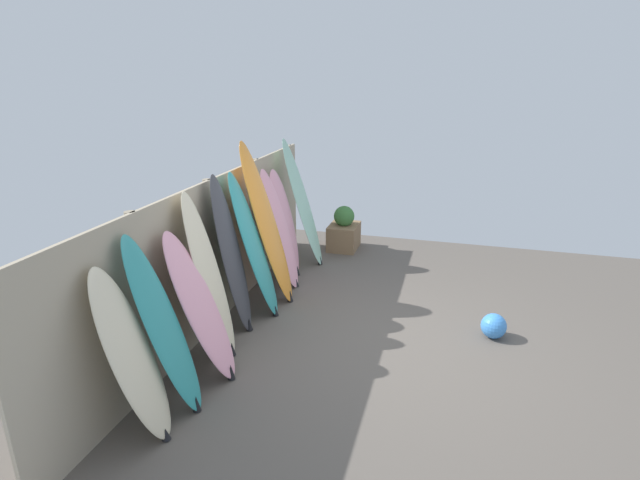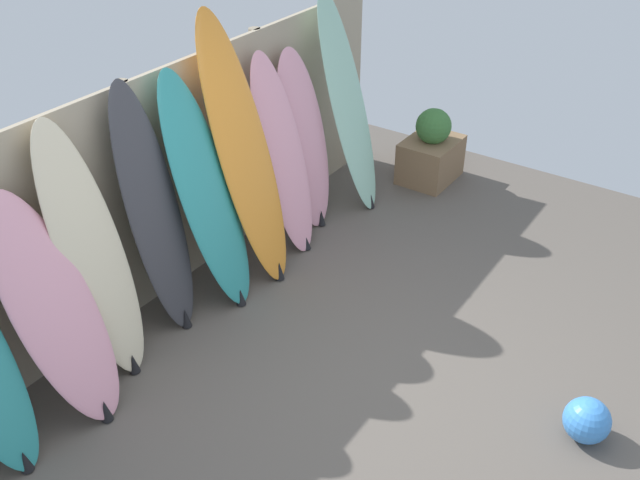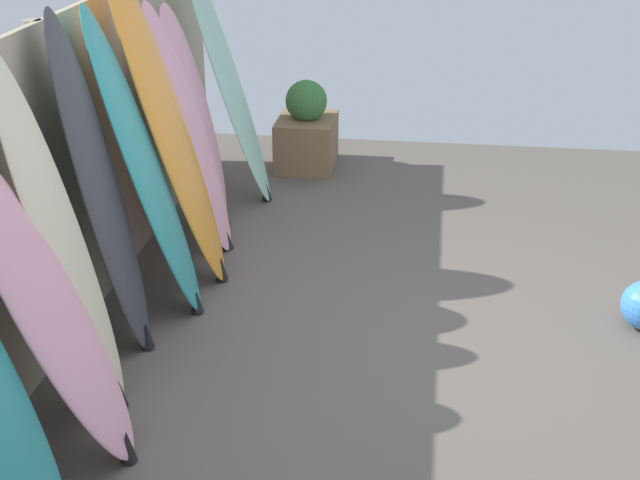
% 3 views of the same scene
% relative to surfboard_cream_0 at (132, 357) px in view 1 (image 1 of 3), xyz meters
% --- Properties ---
extents(ground, '(7.68, 7.68, 0.00)m').
position_rel_surfboard_cream_0_xyz_m(ground, '(2.11, -1.67, -0.78)').
color(ground, '#5B544C').
extents(fence_back, '(6.08, 0.11, 1.80)m').
position_rel_surfboard_cream_0_xyz_m(fence_back, '(2.11, 0.33, 0.12)').
color(fence_back, tan).
rests_on(fence_back, ground).
extents(surfboard_cream_0, '(0.60, 0.61, 1.56)m').
position_rel_surfboard_cream_0_xyz_m(surfboard_cream_0, '(0.00, 0.00, 0.00)').
color(surfboard_cream_0, beige).
rests_on(surfboard_cream_0, ground).
extents(surfboard_teal_1, '(0.49, 0.64, 1.69)m').
position_rel_surfboard_cream_0_xyz_m(surfboard_teal_1, '(0.41, -0.04, 0.06)').
color(surfboard_teal_1, teal).
rests_on(surfboard_teal_1, ground).
extents(surfboard_pink_2, '(0.61, 0.72, 1.56)m').
position_rel_surfboard_cream_0_xyz_m(surfboard_pink_2, '(0.96, -0.10, -0.00)').
color(surfboard_pink_2, pink).
rests_on(surfboard_pink_2, ground).
extents(surfboard_cream_3, '(0.55, 0.54, 1.85)m').
position_rel_surfboard_cream_0_xyz_m(surfboard_cream_3, '(1.37, 0.01, 0.14)').
color(surfboard_cream_3, beige).
rests_on(surfboard_cream_3, ground).
extents(surfboard_charcoal_4, '(0.46, 0.43, 1.91)m').
position_rel_surfboard_cream_0_xyz_m(surfboard_charcoal_4, '(1.94, 0.02, 0.17)').
color(surfboard_charcoal_4, '#38383D').
rests_on(surfboard_charcoal_4, ground).
extents(surfboard_teal_5, '(0.62, 0.67, 1.86)m').
position_rel_surfboard_cream_0_xyz_m(surfboard_teal_5, '(2.39, -0.07, 0.15)').
color(surfboard_teal_5, teal).
rests_on(surfboard_teal_5, ground).
extents(surfboard_orange_6, '(0.54, 0.72, 2.17)m').
position_rel_surfboard_cream_0_xyz_m(surfboard_orange_6, '(2.83, -0.07, 0.30)').
color(surfboard_orange_6, orange).
rests_on(surfboard_orange_6, ground).
extents(surfboard_pink_7, '(0.53, 0.61, 1.71)m').
position_rel_surfboard_cream_0_xyz_m(surfboard_pink_7, '(3.33, -0.07, 0.07)').
color(surfboard_pink_7, pink).
rests_on(surfboard_pink_7, ground).
extents(surfboard_pink_8, '(0.58, 0.50, 1.63)m').
position_rel_surfboard_cream_0_xyz_m(surfboard_pink_8, '(3.73, 0.01, 0.03)').
color(surfboard_pink_8, pink).
rests_on(surfboard_pink_8, ground).
extents(surfboard_seafoam_9, '(0.50, 0.70, 2.01)m').
position_rel_surfboard_cream_0_xyz_m(surfboard_seafoam_9, '(4.27, -0.11, 0.21)').
color(surfboard_seafoam_9, '#9ED6BC').
rests_on(surfboard_seafoam_9, ground).
extents(planter_box, '(0.63, 0.49, 0.77)m').
position_rel_surfboard_cream_0_xyz_m(planter_box, '(5.13, -0.58, -0.46)').
color(planter_box, '#846647').
rests_on(planter_box, ground).
extents(beach_ball, '(0.30, 0.30, 0.30)m').
position_rel_surfboard_cream_0_xyz_m(beach_ball, '(2.58, -2.99, -0.63)').
color(beach_ball, '#3F8CE5').
rests_on(beach_ball, ground).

